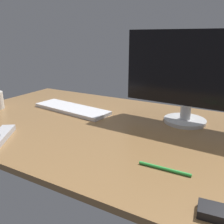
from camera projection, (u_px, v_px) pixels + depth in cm
name	position (u px, v px, depth cm)	size (l,w,h in cm)	color
desk	(101.00, 126.00, 99.86)	(140.00, 84.00, 2.00)	olive
monitor	(189.00, 74.00, 95.16)	(53.59, 17.60, 37.78)	silver
keyboard	(72.00, 109.00, 117.39)	(40.37, 12.47, 1.63)	white
media_remote	(0.00, 136.00, 84.63)	(13.87, 17.74, 3.37)	#B7B7BC
pen	(164.00, 169.00, 65.23)	(0.90, 0.90, 14.55)	green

